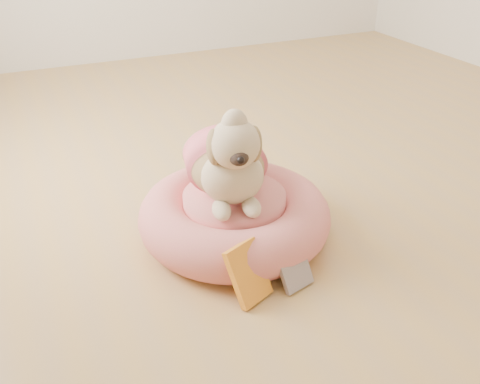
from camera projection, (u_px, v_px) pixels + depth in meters
name	position (u px, v px, depth m)	size (l,w,h in m)	color
floor	(319.00, 168.00, 2.55)	(4.50, 4.50, 0.00)	tan
pet_bed	(235.00, 216.00, 2.01)	(0.72, 0.72, 0.19)	#E05771
dog	(227.00, 144.00, 1.88)	(0.36, 0.52, 0.38)	brown
book_yellow	(248.00, 273.00, 1.70)	(0.13, 0.02, 0.20)	gold
book_white	(293.00, 263.00, 1.76)	(0.12, 0.02, 0.18)	white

